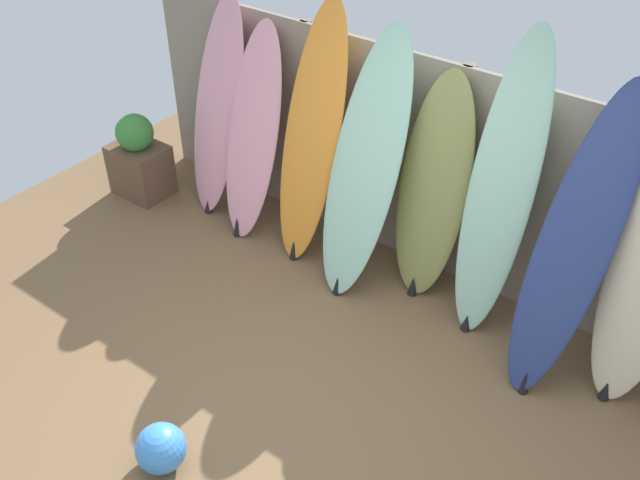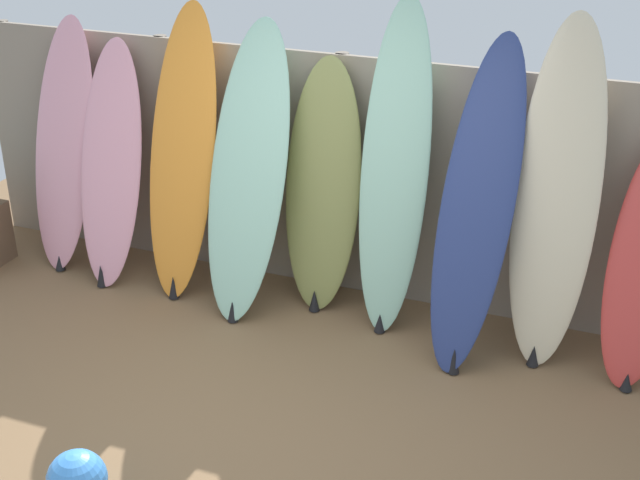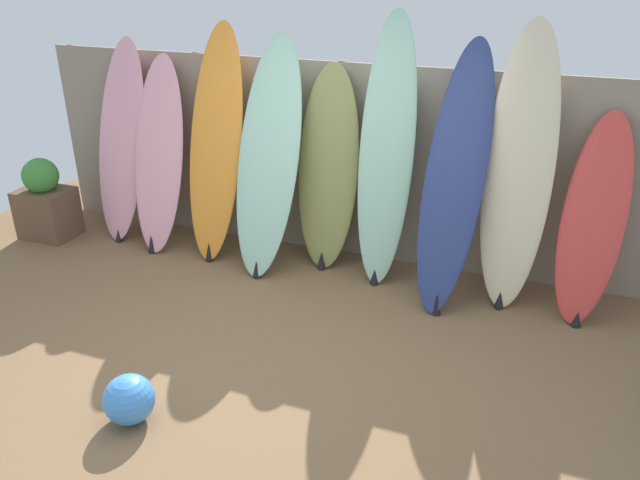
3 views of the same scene
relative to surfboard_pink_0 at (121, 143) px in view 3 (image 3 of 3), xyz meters
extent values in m
plane|color=brown|center=(2.14, -1.66, -0.96)|extent=(7.68, 7.68, 0.00)
cube|color=gray|center=(2.14, 0.34, -0.06)|extent=(6.08, 0.04, 1.80)
cylinder|color=slate|center=(-0.74, 0.38, -0.06)|extent=(0.10, 0.10, 1.80)
cylinder|color=slate|center=(0.70, 0.38, -0.06)|extent=(0.10, 0.10, 1.80)
cylinder|color=slate|center=(2.14, 0.38, -0.06)|extent=(0.10, 0.10, 1.80)
cylinder|color=slate|center=(3.58, 0.38, -0.06)|extent=(0.10, 0.10, 1.80)
ellipsoid|color=pink|center=(0.00, 0.00, 0.01)|extent=(0.63, 0.63, 1.94)
cone|color=black|center=(0.00, -0.24, -0.89)|extent=(0.08, 0.08, 0.12)
ellipsoid|color=pink|center=(0.46, -0.06, -0.06)|extent=(0.57, 0.72, 1.81)
cone|color=black|center=(0.46, -0.35, -0.86)|extent=(0.08, 0.08, 0.17)
ellipsoid|color=orange|center=(1.07, -0.04, 0.10)|extent=(0.56, 0.65, 2.12)
cone|color=black|center=(1.07, -0.31, -0.86)|extent=(0.08, 0.08, 0.17)
ellipsoid|color=#9ED6BC|center=(1.63, -0.11, 0.07)|extent=(0.59, 0.80, 2.05)
cone|color=black|center=(1.63, -0.45, -0.87)|extent=(0.08, 0.08, 0.15)
ellipsoid|color=olive|center=(2.12, 0.07, -0.05)|extent=(0.56, 0.42, 1.82)
cone|color=black|center=(2.12, -0.10, -0.87)|extent=(0.08, 0.08, 0.16)
ellipsoid|color=#9ED6BC|center=(2.65, 0.02, 0.17)|extent=(0.48, 0.55, 2.27)
cone|color=black|center=(2.65, -0.21, -0.88)|extent=(0.08, 0.08, 0.14)
ellipsoid|color=navy|center=(3.26, -0.15, 0.08)|extent=(0.56, 0.90, 2.09)
cone|color=black|center=(3.26, -0.52, -0.86)|extent=(0.08, 0.08, 0.17)
ellipsoid|color=beige|center=(3.72, -0.01, 0.16)|extent=(0.56, 0.58, 2.24)
cone|color=black|center=(3.72, -0.24, -0.88)|extent=(0.08, 0.08, 0.14)
ellipsoid|color=#D13D38|center=(4.32, -0.03, -0.16)|extent=(0.54, 0.71, 1.60)
cone|color=black|center=(4.32, -0.31, -0.89)|extent=(0.08, 0.08, 0.12)
cube|color=brown|center=(-0.74, -0.36, -0.71)|extent=(0.52, 0.41, 0.50)
sphere|color=#3C8738|center=(-0.74, -0.36, -0.31)|extent=(0.35, 0.35, 0.35)
sphere|color=#3F8CE5|center=(1.70, -2.41, -0.80)|extent=(0.32, 0.32, 0.32)
camera|label=1|loc=(4.10, -4.00, 2.86)|focal=40.00mm
camera|label=2|loc=(4.20, -5.34, 2.35)|focal=50.00mm
camera|label=3|loc=(3.86, -4.88, 1.72)|focal=35.00mm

